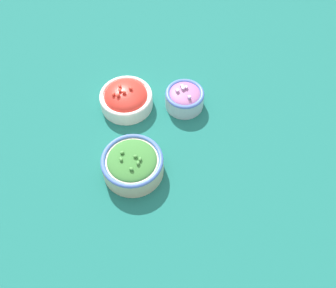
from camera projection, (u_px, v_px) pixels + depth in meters
ground_plane at (168, 150)px, 1.00m from camera, size 3.00×3.00×0.00m
bowl_broccoli at (133, 164)px, 0.94m from camera, size 0.16×0.16×0.07m
bowl_red_onion at (185, 98)px, 1.06m from camera, size 0.11×0.11×0.07m
bowl_cherry_tomatoes at (126, 98)px, 1.06m from camera, size 0.15×0.15×0.07m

